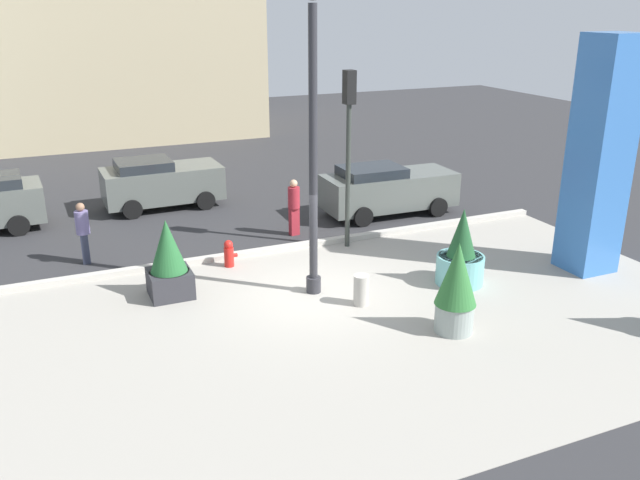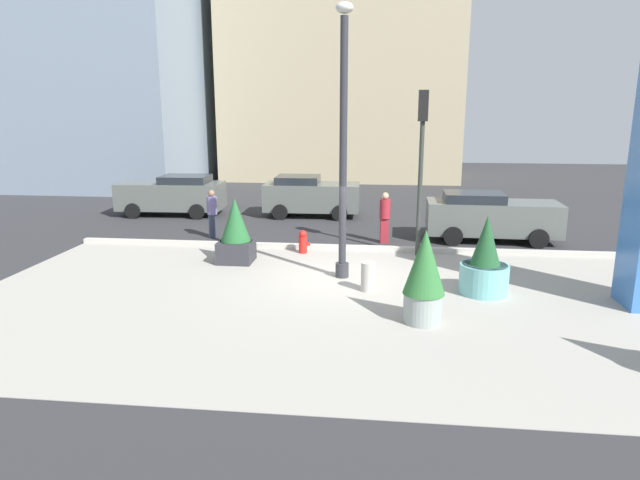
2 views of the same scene
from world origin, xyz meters
name	(u,v)px [view 1 (image 1 of 2)]	position (x,y,z in m)	size (l,w,h in m)	color
ground_plane	(261,243)	(0.00, 4.00, 0.00)	(60.00, 60.00, 0.00)	#2D2D30
plaza_pavement	(350,329)	(0.00, -2.00, 0.00)	(18.00, 10.00, 0.02)	#9E998E
curb_strip	(271,250)	(0.00, 3.12, 0.08)	(18.00, 0.24, 0.16)	#B7B2A8
lamp_post	(313,155)	(0.04, 0.13, 3.43)	(0.44, 0.44, 7.03)	#2D2D33
art_pillar_blue	(599,157)	(7.29, -1.34, 3.03)	(1.19, 1.19, 6.05)	#3870BC
potted_plant_near_right	(456,287)	(2.00, -2.98, 1.05)	(0.90, 0.90, 2.04)	gray
potted_plant_near_left	(168,261)	(-3.22, 1.31, 0.90)	(1.01, 1.01, 1.94)	#2D2D33
potted_plant_by_pillar	(461,256)	(3.63, -0.85, 0.74)	(1.20, 1.20, 1.98)	#6BB2B2
fire_hydrant	(229,254)	(-1.39, 2.57, 0.37)	(0.36, 0.26, 0.75)	red
concrete_bollard	(361,290)	(0.77, -0.99, 0.38)	(0.36, 0.36, 0.75)	#B2ADA3
traffic_light_corner	(349,132)	(2.21, 2.73, 3.37)	(0.28, 0.42, 5.02)	#333833
car_intersection	(161,182)	(-1.96, 8.85, 0.88)	(4.01, 2.11, 1.71)	#565B56
car_curb_east	(388,189)	(4.80, 5.01, 0.87)	(4.48, 2.04, 1.68)	#565B56
pedestrian_on_sidewalk	(83,230)	(-4.89, 4.40, 0.95)	(0.38, 0.38, 1.71)	#33384C
pedestrian_crossing	(294,204)	(1.17, 4.29, 0.97)	(0.40, 0.40, 1.74)	maroon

